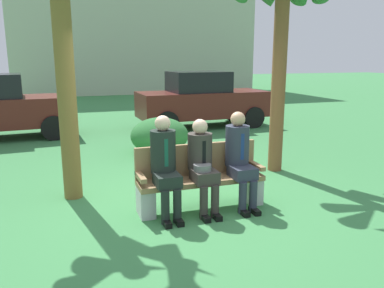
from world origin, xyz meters
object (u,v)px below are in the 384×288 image
park_bench (200,179)px  building_backdrop (131,15)px  seated_man_middle (202,161)px  seated_man_left (165,161)px  shrub_near_bench (160,136)px  parked_car_far (202,100)px  seated_man_right (240,155)px

park_bench → building_backdrop: 21.13m
park_bench → seated_man_middle: 0.32m
seated_man_left → shrub_near_bench: seated_man_left is taller
seated_man_left → parked_car_far: size_ratio=0.34×
seated_man_right → building_backdrop: (2.24, 20.62, 3.93)m
parked_car_far → building_backdrop: building_backdrop is taller
parked_car_far → park_bench: bearing=-110.3°
seated_man_right → shrub_near_bench: bearing=95.3°
seated_man_left → shrub_near_bench: bearing=77.1°
seated_man_middle → seated_man_right: (0.57, 0.01, 0.04)m
park_bench → building_backdrop: (2.79, 20.50, 4.26)m
seated_man_left → seated_man_right: size_ratio=1.00×
parked_car_far → shrub_near_bench: bearing=-125.3°
seated_man_middle → parked_car_far: 6.73m
seated_man_middle → building_backdrop: building_backdrop is taller
seated_man_middle → seated_man_right: size_ratio=0.94×
seated_man_left → seated_man_middle: bearing=-1.4°
shrub_near_bench → seated_man_left: bearing=-102.9°
park_bench → shrub_near_bench: bearing=85.9°
seated_man_middle → building_backdrop: 21.20m
seated_man_middle → building_backdrop: bearing=82.2°
park_bench → parked_car_far: size_ratio=0.45×
shrub_near_bench → seated_man_middle: bearing=-94.3°
seated_man_left → seated_man_middle: 0.52m
parked_car_far → seated_man_middle: bearing=-110.1°
park_bench → seated_man_middle: bearing=-96.9°
seated_man_middle → shrub_near_bench: (0.25, 3.41, -0.31)m
seated_man_middle → parked_car_far: (2.31, 6.32, 0.12)m
shrub_near_bench → building_backdrop: bearing=81.6°
building_backdrop → seated_man_right: bearing=-96.2°
seated_man_middle → parked_car_far: bearing=69.9°
seated_man_left → seated_man_right: bearing=0.0°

